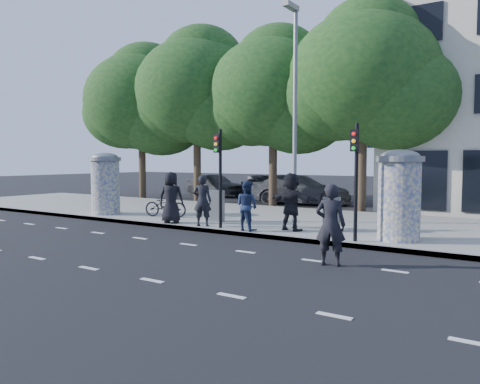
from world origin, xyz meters
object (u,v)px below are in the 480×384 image
Objects in this scene: ad_column_right at (399,193)px; ped_c at (247,206)px; traffic_pole_far at (356,169)px; car_left at (215,184)px; street_lamp at (294,98)px; man_road at (331,225)px; bicycle at (166,205)px; car_right at (300,190)px; traffic_pole_near at (219,168)px; cabinet_right at (332,214)px; car_mid at (276,187)px; ped_b at (202,201)px; cabinet_left at (216,206)px; ped_f at (291,202)px; ped_a at (171,197)px; ad_column_left at (105,182)px.

ad_column_right reaches higher than ped_c.
traffic_pole_far is 19.44m from car_left.
street_lamp reaches higher than man_road.
traffic_pole_far is 2.04× the size of ped_c.
bicycle is (-9.49, 0.41, -0.91)m from ad_column_right.
street_lamp is 4.10× the size of man_road.
bicycle is 0.33× the size of car_right.
traffic_pole_near is 1.85× the size of bicycle.
cabinet_right is (-2.35, 0.68, -0.83)m from ad_column_right.
bicycle is 11.58m from car_mid.
ad_column_right is 1.46× the size of ped_b.
traffic_pole_far reaches higher than ped_b.
traffic_pole_far reaches higher than bicycle.
ad_column_right is 7.02m from cabinet_left.
bicycle is (-2.90, 1.26, -0.42)m from ped_b.
man_road is 7.47m from cabinet_left.
traffic_pole_near is 0.73× the size of car_left.
ped_f is at bearing -179.39° from ad_column_right.
car_mid is at bearing -102.81° from ped_a.
ad_column_right is (12.40, 0.20, 0.00)m from ad_column_left.
ped_f is at bearing 1.05° from ad_column_left.
ad_column_left is 5.87m from ped_b.
street_lamp is at bearing -89.08° from bicycle.
ad_column_left is 12.27m from car_mid.
ped_b is at bearing 8.82° from ped_c.
street_lamp is 6.75m from bicycle.
traffic_pole_far is 2.86× the size of cabinet_left.
cabinet_right is at bearing 163.95° from ad_column_right.
street_lamp reaches higher than ped_a.
ped_b is at bearing -38.25° from man_road.
ped_c reaches higher than cabinet_left.
ped_b is 3.19m from bicycle.
cabinet_left is (1.10, 1.30, -0.36)m from ped_a.
ped_a is at bearing 178.55° from traffic_pole_near.
ped_b is 0.40× the size of car_mid.
street_lamp is (8.00, 2.13, 3.26)m from ad_column_left.
ped_c is (-4.72, -0.85, -0.56)m from ad_column_right.
ped_f is at bearing 172.39° from ped_b.
street_lamp is at bearing -168.93° from car_right.
traffic_pole_far reaches higher than ped_c.
car_mid is at bearing -9.74° from bicycle.
ad_column_right is at bearing -108.23° from bicycle.
man_road is 9.69m from bicycle.
ad_column_right is 0.58× the size of car_mid.
street_lamp is 15.49m from car_left.
ped_f is at bearing -137.75° from ped_c.
man_road is 0.42× the size of car_left.
traffic_pole_far is at bearing 0.00° from traffic_pole_near.
ad_column_right is at bearing -30.29° from cabinet_right.
traffic_pole_near reaches higher than man_road.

